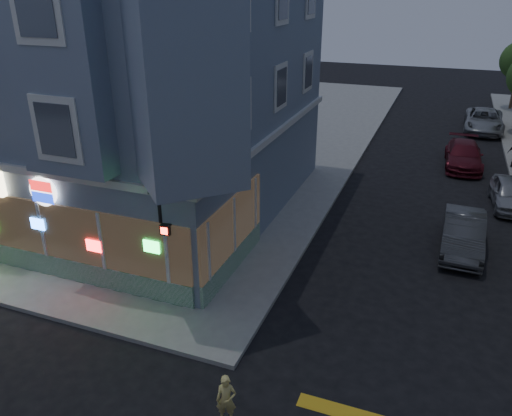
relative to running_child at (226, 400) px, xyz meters
The scene contains 9 objects.
ground 3.58m from the running_child, behind, with size 120.00×120.00×0.00m, color black.
sidewalk_nw 28.28m from the running_child, 126.96° to the left, with size 33.00×42.00×0.15m, color gray.
corner_building 15.13m from the running_child, 131.93° to the left, with size 14.60×14.60×11.40m.
running_child is the anchor object (origin of this frame).
parked_car_a 17.59m from the running_child, 66.11° to the left, with size 1.54×3.83×1.31m, color #9B9CA2.
parked_car_b 12.02m from the running_child, 64.88° to the left, with size 1.49×4.28×1.41m, color #3C3F42.
parked_car_c 21.88m from the running_child, 76.52° to the left, with size 1.92×4.72×1.37m, color maroon.
parked_car_d 30.52m from the running_child, 77.91° to the left, with size 2.49×5.41×1.50m, color #92979B.
traffic_signal 5.80m from the running_child, 136.26° to the left, with size 0.58×0.55×4.87m.
Camera 1 is at (7.27, -7.49, 9.46)m, focal length 35.00 mm.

